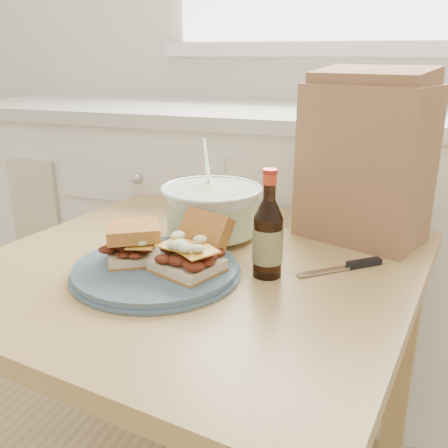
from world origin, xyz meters
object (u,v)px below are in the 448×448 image
(dining_table, at_px, (199,306))
(paper_bag, at_px, (365,164))
(beer_bottle, at_px, (268,237))
(coleslaw_bowl, at_px, (212,213))
(plate, at_px, (156,270))

(dining_table, bearing_deg, paper_bag, 49.33)
(beer_bottle, relative_size, paper_bag, 0.61)
(paper_bag, bearing_deg, coleslaw_bowl, -139.92)
(plate, height_order, coleslaw_bowl, coleslaw_bowl)
(coleslaw_bowl, height_order, paper_bag, paper_bag)
(dining_table, relative_size, coleslaw_bowl, 4.19)
(paper_bag, bearing_deg, dining_table, -119.09)
(dining_table, distance_m, coleslaw_bowl, 0.21)
(plate, height_order, beer_bottle, beer_bottle)
(dining_table, relative_size, beer_bottle, 4.65)
(beer_bottle, bearing_deg, paper_bag, 65.12)
(dining_table, bearing_deg, coleslaw_bowl, 108.49)
(plate, distance_m, beer_bottle, 0.22)
(plate, relative_size, coleslaw_bowl, 1.37)
(coleslaw_bowl, height_order, beer_bottle, coleslaw_bowl)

